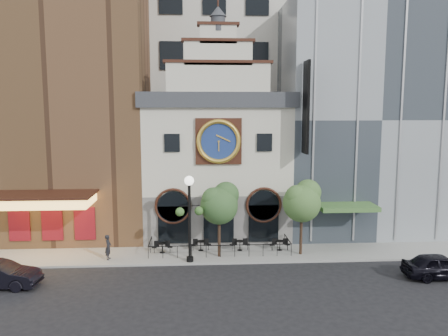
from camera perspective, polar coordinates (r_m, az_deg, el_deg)
ground at (r=31.90m, az=-0.35°, el=-12.52°), size 120.00×120.00×0.00m
sidewalk at (r=34.23m, az=-0.58°, el=-10.97°), size 44.00×5.00×0.15m
clock_building at (r=38.02m, az=-0.99°, el=1.12°), size 12.60×8.78×18.65m
theater_building at (r=41.50m, az=-19.64°, el=9.41°), size 14.00×15.60×25.00m
retail_building at (r=42.50m, az=16.75°, el=6.15°), size 14.00×14.40×20.00m
office_tower at (r=50.76m, az=-1.65°, el=17.83°), size 20.00×16.00×40.00m
cafe_railing at (r=34.07m, az=-0.58°, el=-10.13°), size 10.60×2.60×0.90m
bistro_0 at (r=34.10m, az=-8.08°, el=-10.16°), size 1.58×0.68×0.90m
bistro_1 at (r=34.33m, az=-3.05°, el=-9.98°), size 1.58×0.68×0.90m
bistro_2 at (r=34.35m, az=2.09°, el=-9.96°), size 1.58×0.68×0.90m
bistro_3 at (r=34.63m, az=7.30°, el=-9.87°), size 1.58×0.68×0.90m
car_right at (r=32.54m, az=26.38°, el=-11.40°), size 4.78×1.93×1.63m
pedestrian at (r=33.31m, az=-14.89°, el=-9.95°), size 0.47×0.69×1.84m
lamppost at (r=31.11m, az=-4.53°, el=-5.37°), size 1.98×0.86×6.23m
tree_left at (r=32.11m, az=-0.56°, el=-4.52°), size 2.89×2.78×5.57m
tree_right at (r=33.12m, az=10.19°, el=-4.15°), size 2.94×2.83×5.65m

